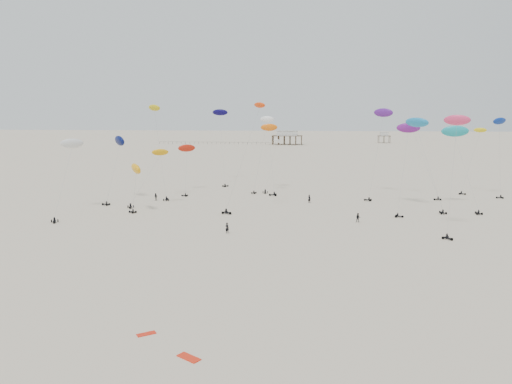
# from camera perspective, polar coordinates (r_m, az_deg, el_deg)

# --- Properties ---
(ground_plane) EXTENTS (900.00, 900.00, 0.00)m
(ground_plane) POSITION_cam_1_polar(r_m,az_deg,el_deg) (200.74, 3.87, 2.90)
(ground_plane) COLOR beige
(pavilion_main) EXTENTS (21.00, 13.00, 9.80)m
(pavilion_main) POSITION_cam_1_polar(r_m,az_deg,el_deg) (350.38, 3.58, 6.12)
(pavilion_main) COLOR brown
(pavilion_main) RESTS_ON ground
(pavilion_small) EXTENTS (9.00, 7.00, 8.00)m
(pavilion_small) POSITION_cam_1_polar(r_m,az_deg,el_deg) (382.97, 14.42, 5.98)
(pavilion_small) COLOR brown
(pavilion_small) RESTS_ON ground
(pier_fence) EXTENTS (80.20, 0.20, 1.50)m
(pier_fence) POSITION_cam_1_polar(r_m,az_deg,el_deg) (357.41, -4.82, 5.61)
(pier_fence) COLOR black
(pier_fence) RESTS_ON ground
(rig_0) EXTENTS (8.30, 8.72, 13.66)m
(rig_0) POSITION_cam_1_polar(r_m,az_deg,el_deg) (116.28, -12.07, 2.35)
(rig_0) COLOR black
(rig_0) RESTS_ON ground
(rig_1) EXTENTS (6.13, 5.35, 23.32)m
(rig_1) POSITION_cam_1_polar(r_m,az_deg,el_deg) (123.93, -11.12, 6.28)
(rig_1) COLOR black
(rig_1) RESTS_ON ground
(rig_2) EXTENTS (7.85, 10.30, 18.55)m
(rig_2) POSITION_cam_1_polar(r_m,az_deg,el_deg) (132.60, 18.34, 4.52)
(rig_2) COLOR black
(rig_2) RESTS_ON ground
(rig_3) EXTENTS (4.35, 13.04, 16.10)m
(rig_3) POSITION_cam_1_polar(r_m,az_deg,el_deg) (136.52, 1.74, 3.06)
(rig_3) COLOR black
(rig_3) RESTS_ON ground
(rig_4) EXTENTS (6.36, 17.41, 19.46)m
(rig_4) POSITION_cam_1_polar(r_m,az_deg,el_deg) (113.42, -20.64, 3.65)
(rig_4) COLOR black
(rig_4) RESTS_ON ground
(rig_5) EXTENTS (5.94, 3.49, 20.39)m
(rig_5) POSITION_cam_1_polar(r_m,az_deg,el_deg) (131.47, 0.93, 6.34)
(rig_5) COLOR black
(rig_5) RESTS_ON ground
(rig_6) EXTENTS (5.71, 9.86, 20.93)m
(rig_6) POSITION_cam_1_polar(r_m,az_deg,el_deg) (93.42, 21.82, 5.24)
(rig_6) COLOR black
(rig_6) RESTS_ON ground
(rig_7) EXTENTS (7.67, 6.76, 17.50)m
(rig_7) POSITION_cam_1_polar(r_m,az_deg,el_deg) (143.46, 23.63, 4.19)
(rig_7) COLOR black
(rig_7) RESTS_ON ground
(rig_8) EXTENTS (8.77, 10.29, 20.57)m
(rig_8) POSITION_cam_1_polar(r_m,az_deg,el_deg) (114.75, 18.23, 6.44)
(rig_8) COLOR black
(rig_8) RESTS_ON ground
(rig_9) EXTENTS (4.77, 6.78, 20.21)m
(rig_9) POSITION_cam_1_polar(r_m,az_deg,el_deg) (140.25, 26.07, 5.96)
(rig_9) COLOR black
(rig_9) RESTS_ON ground
(rig_10) EXTENTS (7.98, 14.14, 23.46)m
(rig_10) POSITION_cam_1_polar(r_m,az_deg,el_deg) (132.08, 14.14, 7.60)
(rig_10) COLOR black
(rig_10) RESTS_ON ground
(rig_11) EXTENTS (9.28, 7.98, 23.45)m
(rig_11) POSITION_cam_1_polar(r_m,az_deg,el_deg) (105.48, -1.64, 3.33)
(rig_11) COLOR black
(rig_11) RESTS_ON ground
(rig_12) EXTENTS (5.68, 12.82, 19.39)m
(rig_12) POSITION_cam_1_polar(r_m,az_deg,el_deg) (135.31, 1.62, 5.65)
(rig_12) COLOR black
(rig_12) RESTS_ON ground
(rig_13) EXTENTS (5.28, 13.02, 16.66)m
(rig_13) POSITION_cam_1_polar(r_m,az_deg,el_deg) (126.05, -15.47, 4.99)
(rig_13) COLOR black
(rig_13) RESTS_ON ground
(rig_14) EXTENTS (7.34, 16.54, 21.88)m
(rig_14) POSITION_cam_1_polar(r_m,az_deg,el_deg) (116.56, 16.90, 5.97)
(rig_14) COLOR black
(rig_14) RESTS_ON ground
(rig_15) EXTENTS (6.72, 13.25, 19.62)m
(rig_15) POSITION_cam_1_polar(r_m,az_deg,el_deg) (121.31, 22.01, 5.65)
(rig_15) COLOR black
(rig_15) RESTS_ON ground
(rig_16) EXTENTS (7.75, 16.43, 24.64)m
(rig_16) POSITION_cam_1_polar(r_m,az_deg,el_deg) (155.38, -4.04, 7.85)
(rig_16) COLOR black
(rig_16) RESTS_ON ground
(rig_17) EXTENTS (4.76, 5.75, 10.60)m
(rig_17) POSITION_cam_1_polar(r_m,az_deg,el_deg) (109.52, -13.60, 2.09)
(rig_17) COLOR black
(rig_17) RESTS_ON ground
(rig_18) EXTENTS (5.54, 13.38, 15.01)m
(rig_18) POSITION_cam_1_polar(r_m,az_deg,el_deg) (137.20, -7.96, 4.38)
(rig_18) COLOR black
(rig_18) RESTS_ON ground
(spectator_0) EXTENTS (0.97, 0.81, 2.26)m
(spectator_0) POSITION_cam_1_polar(r_m,az_deg,el_deg) (88.30, -3.32, -4.73)
(spectator_0) COLOR black
(spectator_0) RESTS_ON ground
(spectator_1) EXTENTS (1.03, 0.60, 2.10)m
(spectator_1) POSITION_cam_1_polar(r_m,az_deg,el_deg) (99.01, 11.57, -3.41)
(spectator_1) COLOR black
(spectator_1) RESTS_ON ground
(spectator_2) EXTENTS (1.40, 1.22, 2.10)m
(spectator_2) POSITION_cam_1_polar(r_m,az_deg,el_deg) (124.06, -11.37, -0.94)
(spectator_2) COLOR black
(spectator_2) RESTS_ON ground
(spectator_3) EXTENTS (1.01, 0.92, 2.30)m
(spectator_3) POSITION_cam_1_polar(r_m,az_deg,el_deg) (118.93, 6.10, -1.23)
(spectator_3) COLOR black
(spectator_3) RESTS_ON ground
(grounded_kite_a) EXTENTS (2.34, 1.94, 0.08)m
(grounded_kite_a) POSITION_cam_1_polar(r_m,az_deg,el_deg) (45.48, -7.68, -18.29)
(grounded_kite_a) COLOR red
(grounded_kite_a) RESTS_ON ground
(grounded_kite_b) EXTENTS (1.87, 1.62, 0.07)m
(grounded_kite_b) POSITION_cam_1_polar(r_m,az_deg,el_deg) (50.43, -12.42, -15.59)
(grounded_kite_b) COLOR red
(grounded_kite_b) RESTS_ON ground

